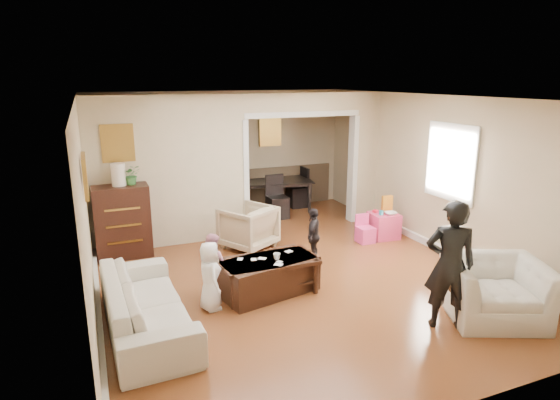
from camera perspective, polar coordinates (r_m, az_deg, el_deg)
name	(u,v)px	position (r m, az deg, el deg)	size (l,w,h in m)	color
floor	(285,268)	(7.35, 0.60, -8.31)	(7.00, 7.00, 0.00)	brown
partition_left	(171,172)	(8.28, -13.15, 3.36)	(2.75, 0.18, 2.60)	beige
partition_right	(363,158)	(9.65, 10.06, 5.09)	(0.55, 0.18, 2.60)	beige
partition_header	(302,102)	(8.87, 2.69, 11.79)	(2.22, 0.18, 0.35)	beige
window_pane	(451,162)	(8.04, 20.08, 4.33)	(0.03, 0.95, 1.10)	white
framed_art_partition	(118,143)	(8.01, -19.12, 6.55)	(0.45, 0.03, 0.55)	brown
framed_art_sofa_wall	(85,176)	(5.73, -22.61, 2.75)	(0.03, 0.55, 0.40)	brown
framed_art_alcove	(270,132)	(10.44, -1.20, 8.24)	(0.45, 0.03, 0.55)	brown
sofa	(146,304)	(5.80, -15.96, -12.02)	(2.20, 0.86, 0.64)	beige
armchair_back	(248,227)	(8.12, -3.90, -3.29)	(0.79, 0.82, 0.74)	tan
armchair_front	(495,290)	(6.37, 24.61, -9.93)	(1.12, 0.98, 0.73)	beige
dresser	(123,221)	(8.07, -18.59, -2.47)	(0.87, 0.49, 1.19)	#361A10
table_lamp	(118,175)	(7.89, -19.04, 2.93)	(0.22, 0.22, 0.36)	#F9E3CB
potted_plant	(132,175)	(7.91, -17.59, 2.93)	(0.29, 0.25, 0.32)	#357032
coffee_table	(269,276)	(6.49, -1.38, -9.22)	(1.30, 0.65, 0.49)	#351D11
coffee_cup	(277,257)	(6.37, -0.39, -6.88)	(0.10, 0.10, 0.09)	silver
play_table	(384,225)	(8.85, 12.47, -3.03)	(0.48, 0.48, 0.46)	#DB396A
cereal_box	(387,204)	(8.89, 12.87, -0.43)	(0.20, 0.07, 0.30)	yellow
cyan_cup	(381,213)	(8.68, 12.21, -1.51)	(0.08, 0.08, 0.08)	#25ABB9
toy_block	(375,211)	(8.81, 11.47, -1.34)	(0.08, 0.06, 0.05)	red
play_bowl	(390,213)	(8.72, 13.27, -1.60)	(0.22, 0.22, 0.05)	white
dining_table	(267,195)	(10.40, -1.65, 0.61)	(1.95, 1.09, 0.69)	black
adult_person	(450,265)	(5.80, 19.93, -7.42)	(0.57, 0.37, 1.56)	black
child_kneel_a	(210,276)	(6.05, -8.51, -9.12)	(0.44, 0.29, 0.90)	white
child_kneel_b	(213,263)	(6.49, -8.18, -7.62)	(0.41, 0.32, 0.85)	pink
child_toddler	(314,236)	(7.45, 4.10, -4.33)	(0.53, 0.22, 0.90)	black
craft_papers	(268,259)	(6.41, -1.44, -7.17)	(0.84, 0.51, 0.00)	white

